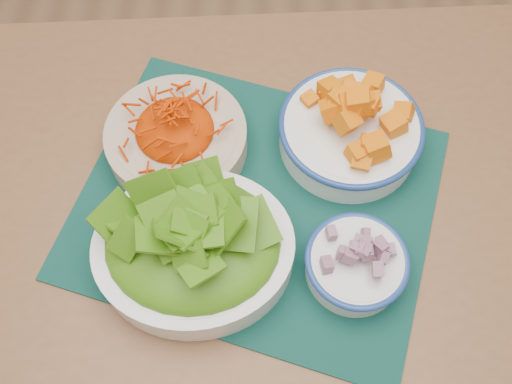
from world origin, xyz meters
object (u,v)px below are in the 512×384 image
table (230,253)px  onion_bowl (357,262)px  lettuce_bowl (193,244)px  carrot_bowl (176,134)px  placemat (256,202)px  squash_bowl (352,126)px

table → onion_bowl: onion_bowl is taller
table → lettuce_bowl: 0.17m
table → carrot_bowl: carrot_bowl is taller
lettuce_bowl → placemat: bearing=44.1°
placemat → squash_bowl: squash_bowl is taller
table → placemat: bearing=43.8°
squash_bowl → lettuce_bowl: 0.30m
placemat → squash_bowl: size_ratio=2.13×
lettuce_bowl → squash_bowl: bearing=36.9°
carrot_bowl → onion_bowl: carrot_bowl is taller
carrot_bowl → squash_bowl: bearing=2.8°
placemat → carrot_bowl: (-0.12, 0.09, 0.04)m
placemat → onion_bowl: onion_bowl is taller
table → lettuce_bowl: lettuce_bowl is taller
table → lettuce_bowl: bearing=-134.4°
placemat → onion_bowl: size_ratio=2.91×
placemat → carrot_bowl: size_ratio=1.97×
table → lettuce_bowl: (-0.04, -0.05, 0.15)m
placemat → squash_bowl: bearing=53.2°
squash_bowl → lettuce_bowl: (-0.22, -0.20, 0.01)m
carrot_bowl → squash_bowl: 0.26m
table → carrot_bowl: 0.21m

